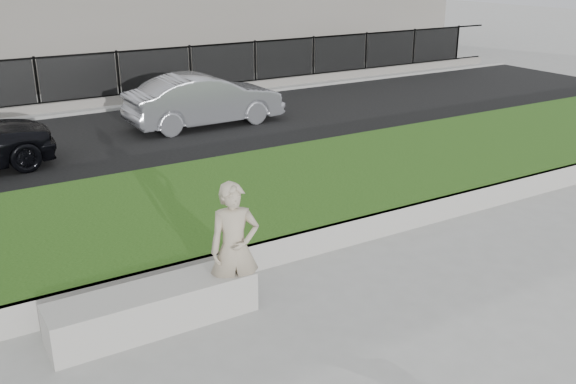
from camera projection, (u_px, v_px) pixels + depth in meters
ground at (293, 304)px, 8.00m from camera, size 90.00×90.00×0.00m
grass_bank at (196, 212)px, 10.34m from camera, size 34.00×4.00×0.40m
grass_kerb at (253, 258)px, 8.77m from camera, size 34.00×0.08×0.40m
street at (100, 143)px, 14.81m from camera, size 34.00×7.00×0.04m
far_pavement at (56, 105)px, 18.41m from camera, size 34.00×3.00×0.12m
iron_fence at (62, 95)px, 17.44m from camera, size 32.00×0.30×1.50m
stone_bench at (154, 308)px, 7.43m from camera, size 2.42×0.61×0.50m
man at (235, 249)px, 7.59m from camera, size 0.68×0.54×1.64m
book at (232, 267)px, 7.82m from camera, size 0.25×0.19×0.03m
car_silver at (205, 100)px, 16.11m from camera, size 3.95×1.43×1.30m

